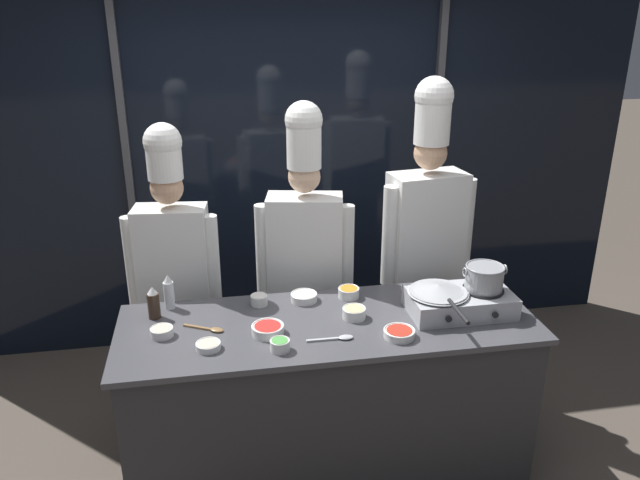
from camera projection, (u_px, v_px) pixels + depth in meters
ground_plane at (328, 468)px, 3.51m from camera, size 24.00×24.00×0.00m
window_wall_back at (287, 164)px, 4.50m from camera, size 5.18×0.09×2.70m
demo_counter at (328, 398)px, 3.34m from camera, size 2.12×0.75×0.94m
portable_stove at (460, 302)px, 3.24m from camera, size 0.53×0.32×0.13m
frying_pan at (439, 289)px, 3.19m from camera, size 0.32×0.55×0.04m
stock_pot at (484, 277)px, 3.22m from camera, size 0.23×0.20×0.13m
squeeze_bottle_clear at (169, 292)px, 3.28m from camera, size 0.05×0.05×0.19m
squeeze_bottle_soy at (154, 303)px, 3.18m from camera, size 0.06×0.06×0.18m
prep_bowl_noodles at (162, 331)px, 3.03m from camera, size 0.11×0.11×0.05m
prep_bowl_onion at (304, 297)px, 3.38m from camera, size 0.15×0.15×0.04m
prep_bowl_chili_flakes at (399, 333)px, 3.02m from camera, size 0.16×0.16×0.04m
prep_bowl_scallions at (280, 344)px, 2.90m from camera, size 0.10×0.10×0.06m
prep_bowl_chicken at (208, 345)px, 2.92m from camera, size 0.12×0.12×0.03m
prep_bowl_rice at (259, 299)px, 3.33m from camera, size 0.09×0.09×0.06m
prep_bowl_ginger at (354, 312)px, 3.19m from camera, size 0.12×0.12×0.06m
prep_bowl_bell_pepper at (268, 329)px, 3.04m from camera, size 0.16×0.16×0.05m
prep_bowl_carrots at (349, 292)px, 3.42m from camera, size 0.12×0.12×0.06m
serving_spoon_slotted at (211, 329)px, 3.08m from camera, size 0.21×0.13×0.02m
serving_spoon_solid at (339, 338)px, 3.00m from camera, size 0.23×0.05×0.02m
chef_head at (173, 257)px, 3.57m from camera, size 0.53×0.26×1.86m
chef_sous at (305, 245)px, 3.68m from camera, size 0.57×0.31×1.95m
chef_line at (426, 224)px, 3.81m from camera, size 0.60×0.30×2.06m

